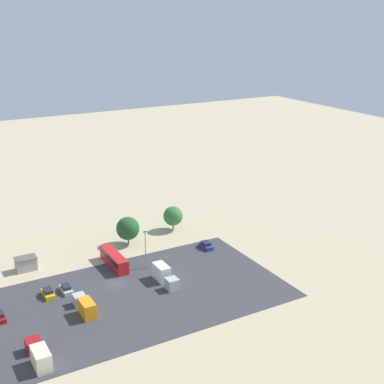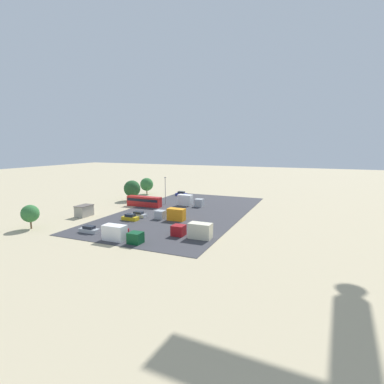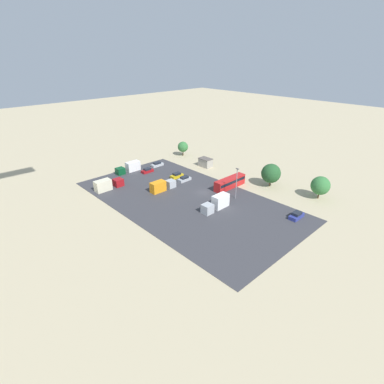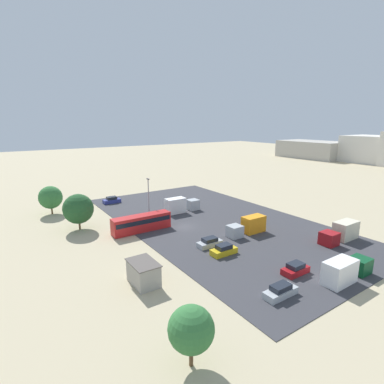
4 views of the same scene
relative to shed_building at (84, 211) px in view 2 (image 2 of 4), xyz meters
The scene contains 17 objects.
ground_plane 22.08m from the shed_building, 133.12° to the left, with size 400.00×400.00×0.00m, color tan.
parking_lot_surface 27.58m from the shed_building, 123.14° to the left, with size 63.88×34.32×0.08m.
shed_building is the anchor object (origin of this frame).
bus 19.56m from the shed_building, 156.14° to the left, with size 2.54×11.49×3.12m.
parked_car_0 15.12m from the shed_building, 108.24° to the left, with size 1.86×4.38×1.49m.
parked_car_1 14.34m from the shed_building, 93.90° to the left, with size 1.90×4.30×1.62m.
parked_car_2 17.22m from the shed_building, 46.16° to the left, with size 1.73×4.57×1.50m.
parked_car_3 42.21m from the shed_building, 166.23° to the left, with size 1.98×4.36×1.64m.
parked_car_4 20.77m from the shed_building, 63.18° to the left, with size 1.90×4.03×1.52m.
parked_truck_0 26.55m from the shed_building, 57.77° to the left, with size 2.43×8.70×3.13m.
parked_truck_1 31.86m from the shed_building, 139.60° to the left, with size 2.40×8.43×3.45m.
parked_truck_2 35.70m from the shed_building, 80.09° to the left, with size 2.54×8.69×3.20m.
parked_truck_3 24.63m from the shed_building, 102.90° to the left, with size 2.33×8.19×3.09m.
tree_near_shed 14.95m from the shed_building, ahead, with size 4.03×4.03×5.62m.
tree_apron_mid 39.87m from the shed_building, behind, with size 5.15×5.15×6.48m.
tree_apron_far 25.72m from the shed_building, behind, with size 5.79×5.79×7.09m.
light_pole_lot_centre 27.03m from the shed_building, 152.52° to the left, with size 0.90×0.28×8.87m.
Camera 2 is at (76.96, 42.50, 19.06)m, focal length 28.00 mm.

